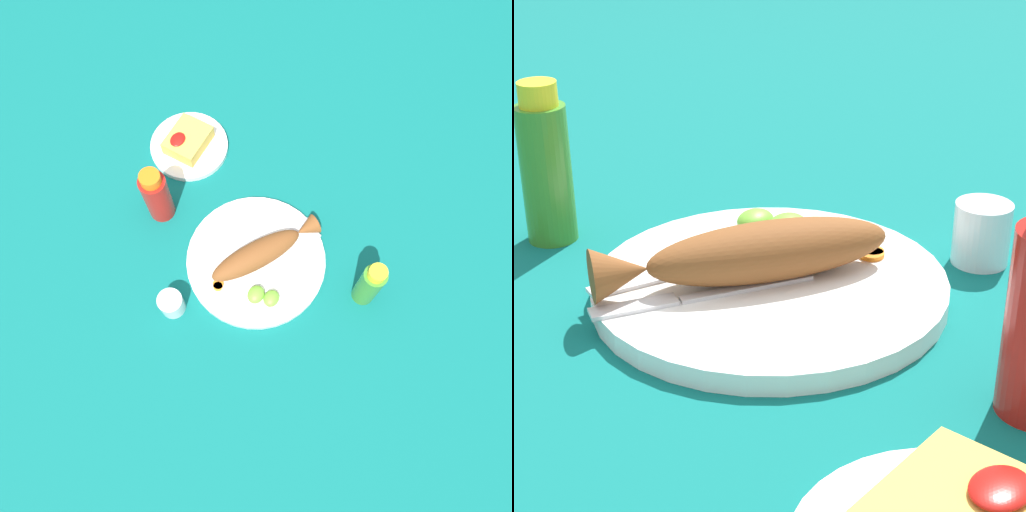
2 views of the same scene
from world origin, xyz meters
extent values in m
plane|color=#0C605B|center=(0.00, 0.00, 0.00)|extent=(4.00, 4.00, 0.00)
cylinder|color=white|center=(0.00, 0.00, 0.01)|extent=(0.30, 0.30, 0.02)
ellipsoid|color=brown|center=(0.00, 0.00, 0.04)|extent=(0.21, 0.16, 0.05)
cone|color=brown|center=(-0.11, 0.06, 0.04)|extent=(0.06, 0.06, 0.04)
cube|color=silver|center=(-0.03, 0.00, 0.02)|extent=(0.11, 0.06, 0.00)
cube|color=silver|center=(-0.11, 0.05, 0.02)|extent=(0.07, 0.05, 0.00)
cube|color=silver|center=(0.00, 0.05, 0.02)|extent=(0.11, 0.05, 0.00)
cube|color=silver|center=(-0.09, 0.08, 0.02)|extent=(0.07, 0.04, 0.00)
cylinder|color=orange|center=(0.09, -0.04, 0.02)|extent=(0.02, 0.02, 0.00)
cylinder|color=orange|center=(0.09, -0.04, 0.02)|extent=(0.02, 0.02, 0.00)
ellipsoid|color=#6BB233|center=(0.07, 0.04, 0.03)|extent=(0.04, 0.03, 0.02)
ellipsoid|color=#6BB233|center=(0.06, 0.07, 0.03)|extent=(0.04, 0.03, 0.02)
cylinder|color=#B21914|center=(-0.01, -0.25, 0.07)|extent=(0.06, 0.06, 0.14)
cylinder|color=orange|center=(-0.01, -0.25, 0.15)|extent=(0.04, 0.04, 0.02)
cylinder|color=#3D8428|center=(-0.05, 0.23, 0.07)|extent=(0.05, 0.05, 0.13)
cylinder|color=yellow|center=(-0.05, 0.23, 0.14)|extent=(0.04, 0.04, 0.02)
cylinder|color=silver|center=(0.17, -0.10, 0.03)|extent=(0.05, 0.05, 0.06)
cylinder|color=white|center=(0.17, -0.10, 0.01)|extent=(0.04, 0.04, 0.03)
cylinder|color=white|center=(-0.18, -0.28, 0.01)|extent=(0.18, 0.18, 0.01)
cube|color=gold|center=(-0.18, -0.28, 0.03)|extent=(0.10, 0.08, 0.04)
ellipsoid|color=#AD140F|center=(-0.16, -0.29, 0.05)|extent=(0.04, 0.03, 0.01)
camera|label=1|loc=(0.32, 0.18, 1.03)|focal=35.00mm
camera|label=2|loc=(-0.53, -0.45, 0.38)|focal=65.00mm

